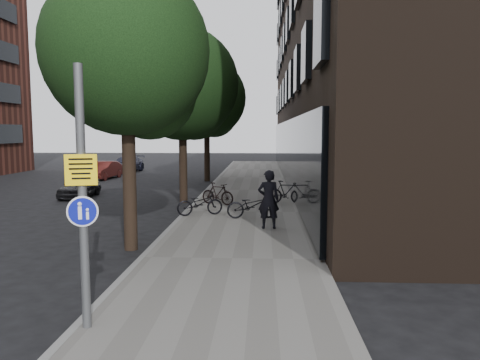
# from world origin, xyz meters

# --- Properties ---
(ground) EXTENTS (120.00, 120.00, 0.00)m
(ground) POSITION_xyz_m (0.00, 0.00, 0.00)
(ground) COLOR black
(ground) RESTS_ON ground
(sidewalk) EXTENTS (4.50, 60.00, 0.12)m
(sidewalk) POSITION_xyz_m (0.25, 10.00, 0.06)
(sidewalk) COLOR #65625D
(sidewalk) RESTS_ON ground
(curb_edge) EXTENTS (0.15, 60.00, 0.13)m
(curb_edge) POSITION_xyz_m (-2.00, 10.00, 0.07)
(curb_edge) COLOR slate
(curb_edge) RESTS_ON ground
(building_right_dark_brick) EXTENTS (12.00, 40.00, 18.00)m
(building_right_dark_brick) POSITION_xyz_m (8.50, 22.00, 9.00)
(building_right_dark_brick) COLOR black
(building_right_dark_brick) RESTS_ON ground
(street_tree_near) EXTENTS (4.40, 4.40, 7.50)m
(street_tree_near) POSITION_xyz_m (-2.53, 4.64, 5.11)
(street_tree_near) COLOR black
(street_tree_near) RESTS_ON ground
(street_tree_mid) EXTENTS (5.00, 5.00, 7.80)m
(street_tree_mid) POSITION_xyz_m (-2.53, 13.14, 5.11)
(street_tree_mid) COLOR black
(street_tree_mid) RESTS_ON ground
(street_tree_far) EXTENTS (5.00, 5.00, 7.80)m
(street_tree_far) POSITION_xyz_m (-2.53, 22.14, 5.11)
(street_tree_far) COLOR black
(street_tree_far) RESTS_ON ground
(signpost) EXTENTS (0.47, 0.16, 4.13)m
(signpost) POSITION_xyz_m (-1.80, -0.81, 2.21)
(signpost) COLOR #595B5E
(signpost) RESTS_ON sidewalk
(pedestrian) EXTENTS (0.72, 0.51, 1.88)m
(pedestrian) POSITION_xyz_m (1.18, 6.92, 1.06)
(pedestrian) COLOR black
(pedestrian) RESTS_ON sidewalk
(parked_bike_facade_near) EXTENTS (1.84, 0.84, 0.93)m
(parked_bike_facade_near) POSITION_xyz_m (0.60, 8.63, 0.59)
(parked_bike_facade_near) COLOR black
(parked_bike_facade_near) RESTS_ON sidewalk
(parked_bike_facade_far) EXTENTS (1.70, 0.70, 0.99)m
(parked_bike_facade_far) POSITION_xyz_m (2.00, 12.05, 0.62)
(parked_bike_facade_far) COLOR black
(parked_bike_facade_far) RESTS_ON sidewalk
(parked_bike_curb_near) EXTENTS (1.81, 1.16, 0.90)m
(parked_bike_curb_near) POSITION_xyz_m (-1.33, 9.14, 0.57)
(parked_bike_curb_near) COLOR black
(parked_bike_curb_near) RESTS_ON sidewalk
(parked_bike_curb_far) EXTENTS (1.58, 1.11, 0.93)m
(parked_bike_curb_far) POSITION_xyz_m (-0.92, 11.66, 0.59)
(parked_bike_curb_far) COLOR black
(parked_bike_curb_far) RESTS_ON sidewalk
(parked_car_near) EXTENTS (1.27, 3.11, 1.06)m
(parked_car_near) POSITION_xyz_m (-7.91, 14.29, 0.53)
(parked_car_near) COLOR black
(parked_car_near) RESTS_ON ground
(parked_car_mid) EXTENTS (1.67, 3.70, 1.18)m
(parked_car_mid) POSITION_xyz_m (-9.70, 23.00, 0.59)
(parked_car_mid) COLOR #571C18
(parked_car_mid) RESTS_ON ground
(parked_car_far) EXTENTS (2.10, 4.41, 1.24)m
(parked_car_far) POSITION_xyz_m (-9.66, 28.14, 0.62)
(parked_car_far) COLOR black
(parked_car_far) RESTS_ON ground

